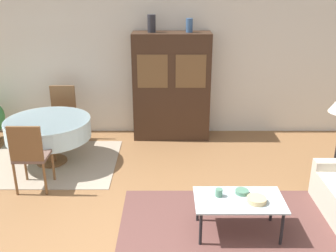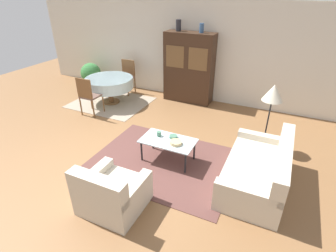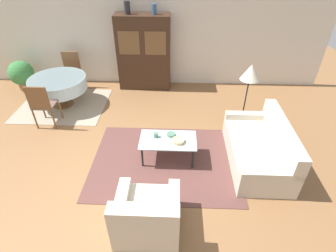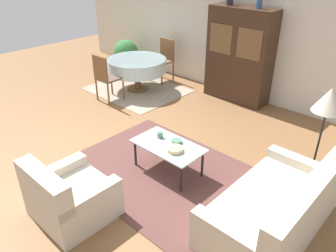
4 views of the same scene
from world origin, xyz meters
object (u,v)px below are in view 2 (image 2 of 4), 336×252
at_px(dining_chair_near, 88,94).
at_px(dining_chair_far, 127,75).
at_px(display_cabinet, 189,68).
at_px(bowl, 176,143).
at_px(cup, 159,134).
at_px(armchair, 111,193).
at_px(floor_lamp, 273,95).
at_px(dining_table, 109,83).
at_px(vase_tall, 178,25).
at_px(couch, 259,171).
at_px(coffee_table, 168,142).
at_px(bowl_small, 173,137).
at_px(potted_plant, 91,74).
at_px(vase_short, 202,28).

distance_m(dining_chair_near, dining_chair_far, 1.76).
bearing_deg(display_cabinet, bowl, -72.82).
distance_m(cup, bowl, 0.43).
xyz_separation_m(armchair, floor_lamp, (1.83, 2.74, 0.87)).
xyz_separation_m(armchair, display_cabinet, (-0.52, 4.43, 0.67)).
distance_m(armchair, dining_table, 4.14).
bearing_deg(dining_table, vase_tall, 34.85).
bearing_deg(couch, dining_chair_far, 58.01).
height_order(display_cabinet, dining_chair_near, display_cabinet).
distance_m(dining_chair_far, cup, 3.62).
height_order(floor_lamp, vase_tall, vase_tall).
bearing_deg(vase_tall, coffee_table, -69.77).
height_order(display_cabinet, bowl_small, display_cabinet).
xyz_separation_m(dining_table, potted_plant, (-1.35, 0.82, -0.14)).
bearing_deg(potted_plant, bowl_small, -31.87).
xyz_separation_m(dining_chair_near, bowl_small, (2.73, -0.84, -0.10)).
height_order(dining_chair_near, vase_tall, vase_tall).
bearing_deg(vase_short, potted_plant, -175.46).
height_order(dining_table, bowl_small, dining_table).
relative_size(couch, dining_table, 1.36).
relative_size(cup, vase_short, 0.40).
height_order(coffee_table, dining_table, dining_table).
bearing_deg(display_cabinet, bowl_small, -74.21).
bearing_deg(dining_chair_near, couch, -12.42).
distance_m(couch, dining_table, 4.73).
xyz_separation_m(armchair, bowl, (0.41, 1.42, 0.19)).
height_order(floor_lamp, bowl, floor_lamp).
height_order(coffee_table, dining_chair_far, dining_chair_far).
relative_size(coffee_table, vase_short, 4.39).
height_order(vase_tall, potted_plant, vase_tall).
height_order(display_cabinet, floor_lamp, display_cabinet).
relative_size(armchair, floor_lamp, 0.64).
xyz_separation_m(floor_lamp, vase_short, (-2.05, 1.69, 0.87)).
height_order(vase_short, potted_plant, vase_short).
relative_size(display_cabinet, vase_tall, 6.54).
height_order(armchair, coffee_table, armchair).
relative_size(bowl, vase_tall, 0.75).
height_order(dining_chair_far, vase_tall, vase_tall).
relative_size(dining_chair_far, bowl, 4.53).
bearing_deg(bowl_small, vase_tall, 111.95).
distance_m(cup, potted_plant, 4.61).
height_order(floor_lamp, vase_short, vase_short).
relative_size(bowl_small, potted_plant, 0.20).
bearing_deg(bowl, floor_lamp, 42.91).
relative_size(armchair, vase_tall, 3.02).
distance_m(dining_chair_near, floor_lamp, 4.33).
xyz_separation_m(coffee_table, dining_chair_far, (-2.68, 2.72, 0.17)).
relative_size(couch, potted_plant, 2.27).
relative_size(couch, bowl_small, 11.62).
bearing_deg(dining_chair_near, potted_plant, 128.49).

